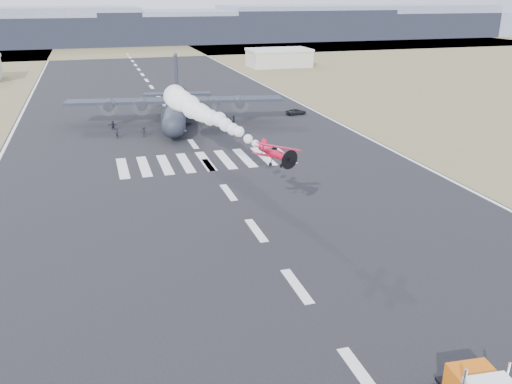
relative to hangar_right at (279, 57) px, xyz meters
name	(u,v)px	position (x,y,z in m)	size (l,w,h in m)	color
ground	(362,376)	(-46.00, -150.00, -3.01)	(500.00, 500.00, 0.00)	black
scrub_far	(123,48)	(-46.00, 80.00, -3.01)	(500.00, 80.00, 0.00)	olive
runway_markings	(193,144)	(-46.00, -90.00, -3.00)	(60.00, 260.00, 0.01)	silver
ridge_seg_d	(118,29)	(-46.00, 110.00, 3.49)	(150.00, 50.00, 13.00)	slate
ridge_seg_e	(245,25)	(19.00, 110.00, 4.49)	(150.00, 50.00, 15.00)	slate
ridge_seg_f	(357,21)	(84.00, 110.00, 5.49)	(150.00, 50.00, 17.00)	slate
ridge_seg_g	(457,23)	(149.00, 110.00, 3.49)	(150.00, 50.00, 13.00)	slate
hangar_right	(279,57)	(0.00, 0.00, 0.00)	(20.50, 12.50, 5.90)	#A9A596
aerobatic_biplane	(276,153)	(-44.04, -126.30, 5.36)	(5.41, 5.09, 2.88)	#A70B29
smoke_trail	(189,105)	(-48.26, -100.55, 5.60)	(6.93, 31.74, 3.49)	white
transport_aircraft	(176,106)	(-46.04, -72.85, -0.02)	(40.11, 32.86, 11.60)	black
support_vehicle	(296,112)	(-21.55, -73.29, -2.42)	(1.94, 4.21, 1.17)	black
crew_a	(117,133)	(-57.75, -82.57, -2.11)	(0.65, 0.54, 1.79)	black
crew_b	(220,123)	(-39.11, -80.05, -2.11)	(0.87, 0.54, 1.80)	black
crew_c	(144,132)	(-53.28, -82.84, -2.12)	(1.15, 0.54, 1.78)	black
crew_d	(230,122)	(-37.17, -80.17, -2.08)	(1.09, 0.56, 1.86)	black
crew_e	(230,125)	(-37.68, -81.58, -2.18)	(0.81, 0.50, 1.66)	black
crew_f	(113,125)	(-58.12, -76.23, -2.15)	(1.59, 0.52, 1.72)	black
crew_g	(171,126)	(-48.16, -79.85, -2.11)	(0.66, 0.54, 1.80)	black
crew_h	(234,120)	(-35.92, -77.66, -2.23)	(0.76, 0.47, 1.56)	black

